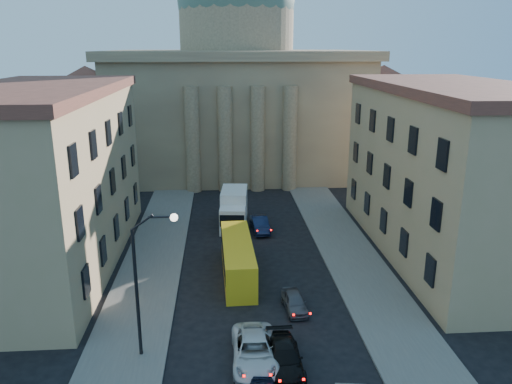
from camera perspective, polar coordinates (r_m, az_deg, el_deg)
sidewalk_left at (r=40.46m, az=-12.30°, el=-9.72°), size 5.00×60.00×0.15m
sidewalk_right at (r=41.52m, az=11.90°, el=-8.99°), size 5.00×60.00×0.15m
church at (r=73.71m, az=-2.15°, el=11.89°), size 68.02×28.76×36.60m
building_left at (r=43.70m, az=-23.27°, el=1.53°), size 11.60×26.60×14.70m
building_right at (r=45.66m, az=21.41°, el=2.33°), size 11.60×26.60×14.70m
street_lamp at (r=29.08m, az=-12.57°, el=-9.13°), size 2.62×0.44×8.83m
car_left_mid at (r=30.08m, az=-0.20°, el=-17.69°), size 2.58×5.52×1.53m
car_right_mid at (r=29.74m, az=3.29°, el=-18.36°), size 2.03×4.74×1.36m
car_right_far at (r=35.39m, az=4.42°, el=-12.39°), size 1.72×3.68×1.22m
car_right_distant at (r=49.22m, az=0.46°, el=-3.71°), size 1.85×4.45×1.43m
city_bus at (r=39.83m, az=-2.11°, el=-7.49°), size 2.57×10.04×2.81m
box_truck at (r=50.63m, az=-2.55°, el=-2.00°), size 3.05×6.61×3.53m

